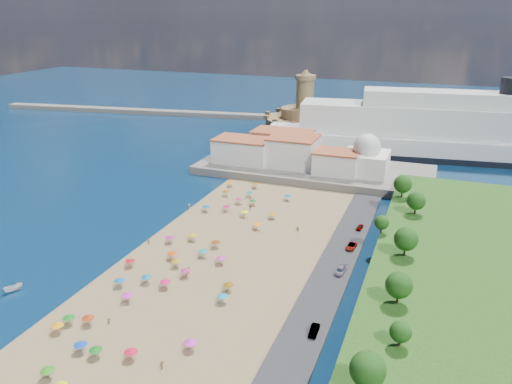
% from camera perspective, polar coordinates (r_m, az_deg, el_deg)
% --- Properties ---
extents(ground, '(700.00, 700.00, 0.00)m').
position_cam_1_polar(ground, '(135.55, -5.35, -6.39)').
color(ground, '#071938').
rests_on(ground, ground).
extents(terrace, '(90.00, 36.00, 3.00)m').
position_cam_1_polar(terrace, '(195.90, 6.62, 2.54)').
color(terrace, '#59544C').
rests_on(terrace, ground).
extents(jetty, '(18.00, 70.00, 2.40)m').
position_cam_1_polar(jetty, '(234.04, 3.52, 5.49)').
color(jetty, '#59544C').
rests_on(jetty, ground).
extents(breakwater, '(199.03, 34.77, 2.60)m').
position_cam_1_polar(breakwater, '(314.44, -11.42, 8.95)').
color(breakwater, '#59544C').
rests_on(breakwater, ground).
extents(waterfront_buildings, '(57.00, 29.00, 11.00)m').
position_cam_1_polar(waterfront_buildings, '(198.06, 3.07, 4.76)').
color(waterfront_buildings, silver).
rests_on(waterfront_buildings, terrace).
extents(domed_building, '(16.00, 16.00, 15.00)m').
position_cam_1_polar(domed_building, '(188.30, 12.47, 3.84)').
color(domed_building, silver).
rests_on(domed_building, terrace).
extents(fortress, '(40.00, 40.00, 32.40)m').
position_cam_1_polar(fortress, '(260.85, 5.53, 8.20)').
color(fortress, '#94724A').
rests_on(fortress, ground).
extents(cruise_ship, '(160.49, 43.58, 34.71)m').
position_cam_1_polar(cruise_ship, '(228.95, 21.27, 6.15)').
color(cruise_ship, black).
rests_on(cruise_ship, ground).
extents(beach_parasols, '(32.41, 115.01, 2.20)m').
position_cam_1_polar(beach_parasols, '(126.78, -8.24, -7.42)').
color(beach_parasols, gray).
rests_on(beach_parasols, beach).
extents(beachgoers, '(38.81, 85.93, 1.82)m').
position_cam_1_polar(beachgoers, '(130.29, -7.50, -7.10)').
color(beachgoers, tan).
rests_on(beachgoers, beach).
extents(parked_cars, '(2.61, 56.71, 1.43)m').
position_cam_1_polar(parked_cars, '(125.66, 9.93, -8.18)').
color(parked_cars, gray).
rests_on(parked_cars, promenade).
extents(hillside_trees, '(12.84, 108.90, 7.17)m').
position_cam_1_polar(hillside_trees, '(111.83, 15.56, -7.40)').
color(hillside_trees, '#382314').
rests_on(hillside_trees, hillside).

